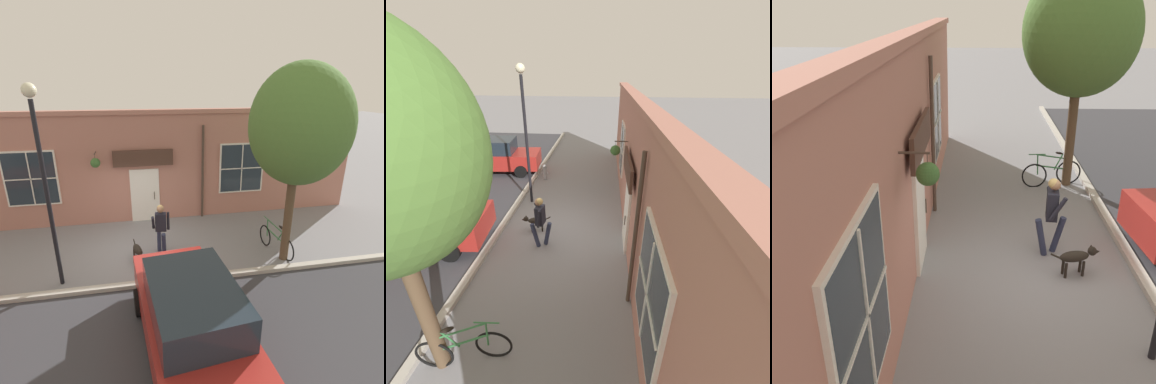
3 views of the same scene
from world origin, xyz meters
TOP-DOWN VIEW (x-y plane):
  - ground_plane at (0.00, 0.00)m, footprint 90.00×90.00m
  - storefront_facade at (-2.34, 0.02)m, footprint 0.95×18.00m
  - pedestrian_walking at (0.40, 0.77)m, footprint 0.66×0.58m
  - dog_on_leash at (0.80, 0.01)m, footprint 0.97×0.35m
  - street_tree_by_curb at (1.47, 4.48)m, footprint 2.93×2.64m
  - leaning_bicycle at (1.00, 4.39)m, footprint 1.70×0.39m
  - parked_car_mid_block at (4.31, 1.00)m, footprint 4.45×2.25m
  - street_lamp at (1.49, -2.05)m, footprint 0.32×0.32m

SIDE VIEW (x-z plane):
  - ground_plane at x=0.00m, z-range 0.00..0.00m
  - leaning_bicycle at x=1.00m, z-range -0.12..0.88m
  - dog_on_leash at x=0.80m, z-range 0.09..0.69m
  - parked_car_mid_block at x=4.31m, z-range 0.00..1.75m
  - pedestrian_walking at x=0.40m, z-range 0.16..1.82m
  - storefront_facade at x=-2.34m, z-range 0.01..4.27m
  - street_lamp at x=1.49m, z-range 0.76..5.92m
  - street_tree_by_curb at x=1.47m, z-range 1.16..6.86m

